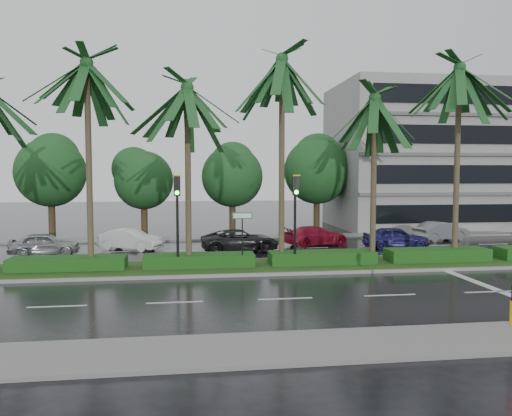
{
  "coord_description": "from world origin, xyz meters",
  "views": [
    {
      "loc": [
        -3.45,
        -22.63,
        4.58
      ],
      "look_at": [
        -0.22,
        1.5,
        2.88
      ],
      "focal_mm": 35.0,
      "sensor_mm": 36.0,
      "label": 1
    }
  ],
  "objects": [
    {
      "name": "palm_row",
      "position": [
        -1.25,
        1.02,
        8.43
      ],
      "size": [
        26.3,
        4.2,
        10.69
      ],
      "color": "#453C28",
      "rests_on": "median"
    },
    {
      "name": "signal_median_left",
      "position": [
        -4.0,
        0.3,
        3.0
      ],
      "size": [
        0.34,
        0.42,
        4.36
      ],
      "color": "black",
      "rests_on": "median"
    },
    {
      "name": "building",
      "position": [
        17.0,
        18.0,
        6.0
      ],
      "size": [
        16.0,
        10.0,
        12.0
      ],
      "primitive_type": "cube",
      "color": "gray",
      "rests_on": "ground"
    },
    {
      "name": "car_silver",
      "position": [
        -11.5,
        6.33,
        0.64
      ],
      "size": [
        1.95,
        3.9,
        1.28
      ],
      "primitive_type": "imported",
      "rotation": [
        0.0,
        0.0,
        1.69
      ],
      "color": "#9EA2A5",
      "rests_on": "ground"
    },
    {
      "name": "ground",
      "position": [
        0.0,
        0.0,
        0.0
      ],
      "size": [
        120.0,
        120.0,
        0.0
      ],
      "primitive_type": "plane",
      "color": "black",
      "rests_on": "ground"
    },
    {
      "name": "near_sidewalk",
      "position": [
        0.0,
        -10.2,
        0.06
      ],
      "size": [
        40.0,
        2.4,
        0.12
      ],
      "primitive_type": "cube",
      "color": "slate",
      "rests_on": "ground"
    },
    {
      "name": "lane_markings",
      "position": [
        3.04,
        -0.43,
        0.01
      ],
      "size": [
        34.0,
        13.06,
        0.01
      ],
      "color": "silver",
      "rests_on": "ground"
    },
    {
      "name": "street_sign",
      "position": [
        -1.0,
        0.48,
        2.12
      ],
      "size": [
        0.95,
        0.09,
        2.6
      ],
      "color": "black",
      "rests_on": "median"
    },
    {
      "name": "signal_median_right",
      "position": [
        1.5,
        0.3,
        3.0
      ],
      "size": [
        0.34,
        0.42,
        4.36
      ],
      "color": "black",
      "rests_on": "median"
    },
    {
      "name": "car_darkgrey",
      "position": [
        -0.5,
        6.32,
        0.64
      ],
      "size": [
        2.55,
        4.79,
        1.28
      ],
      "primitive_type": "imported",
      "rotation": [
        0.0,
        0.0,
        1.67
      ],
      "color": "#232326",
      "rests_on": "ground"
    },
    {
      "name": "car_grey",
      "position": [
        13.5,
        9.1,
        0.65
      ],
      "size": [
        2.44,
        4.15,
        1.29
      ],
      "primitive_type": "imported",
      "rotation": [
        0.0,
        0.0,
        1.86
      ],
      "color": "slate",
      "rests_on": "ground"
    },
    {
      "name": "car_blue",
      "position": [
        9.0,
        6.12,
        0.67
      ],
      "size": [
        2.1,
        4.09,
        1.33
      ],
      "primitive_type": "imported",
      "rotation": [
        0.0,
        0.0,
        1.43
      ],
      "color": "navy",
      "rests_on": "ground"
    },
    {
      "name": "far_sidewalk",
      "position": [
        0.0,
        12.0,
        0.06
      ],
      "size": [
        40.0,
        2.0,
        0.12
      ],
      "primitive_type": "cube",
      "color": "slate",
      "rests_on": "ground"
    },
    {
      "name": "car_white",
      "position": [
        -7.0,
        7.74,
        0.63
      ],
      "size": [
        2.8,
        4.05,
        1.26
      ],
      "primitive_type": "imported",
      "rotation": [
        0.0,
        0.0,
        1.15
      ],
      "color": "silver",
      "rests_on": "ground"
    },
    {
      "name": "bg_trees",
      "position": [
        -0.46,
        17.59,
        4.71
      ],
      "size": [
        32.97,
        5.45,
        7.88
      ],
      "color": "#332717",
      "rests_on": "ground"
    },
    {
      "name": "hedge",
      "position": [
        0.0,
        1.0,
        0.45
      ],
      "size": [
        35.2,
        1.4,
        0.6
      ],
      "color": "#123F14",
      "rests_on": "median"
    },
    {
      "name": "car_red",
      "position": [
        4.5,
        8.0,
        0.61
      ],
      "size": [
        2.77,
        4.53,
        1.23
      ],
      "primitive_type": "imported",
      "rotation": [
        0.0,
        0.0,
        1.84
      ],
      "color": "maroon",
      "rests_on": "ground"
    },
    {
      "name": "median",
      "position": [
        0.0,
        1.0,
        0.08
      ],
      "size": [
        36.0,
        4.0,
        0.15
      ],
      "color": "gray",
      "rests_on": "ground"
    }
  ]
}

